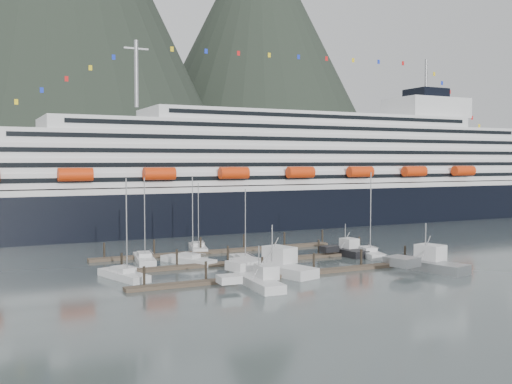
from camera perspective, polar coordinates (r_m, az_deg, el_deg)
ground at (r=101.70m, az=2.40°, el=-6.84°), size 1600.00×1600.00×0.00m
mountains at (r=699.49m, az=-17.76°, el=14.91°), size 870.00×440.00×420.00m
cruise_ship at (r=162.91m, az=2.53°, el=1.12°), size 210.00×30.40×50.30m
dock_near at (r=90.74m, az=2.65°, el=-7.84°), size 48.18×2.28×3.20m
dock_mid at (r=102.16m, az=-0.87°, el=-6.62°), size 48.18×2.28×3.20m
dock_far at (r=113.92m, az=-3.65°, el=-5.62°), size 48.18×2.28×3.20m
sailboat_a at (r=90.94m, az=-12.50°, el=-7.80°), size 5.84×10.71×15.39m
sailboat_b at (r=102.52m, az=-6.47°, el=-6.53°), size 7.22×10.84×15.15m
sailboat_d at (r=101.65m, az=-1.18°, el=-6.61°), size 4.16×10.93×13.14m
sailboat_e at (r=105.05m, az=-10.59°, el=-6.33°), size 4.47×11.12×15.03m
sailboat_f at (r=116.62m, az=-5.54°, el=-5.37°), size 5.03×9.93×13.63m
sailboat_h at (r=111.24m, az=10.62°, el=-5.80°), size 5.07×10.36×15.86m
trawler_a at (r=83.18m, az=0.19°, el=-8.47°), size 8.38×11.60×6.24m
trawler_c at (r=93.53m, az=1.46°, el=-7.08°), size 12.45×16.58×8.26m
trawler_d at (r=99.51m, az=15.77°, el=-6.58°), size 11.01×14.34×8.24m
trawler_e at (r=111.87m, az=8.44°, el=-5.53°), size 7.65×10.03×6.32m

